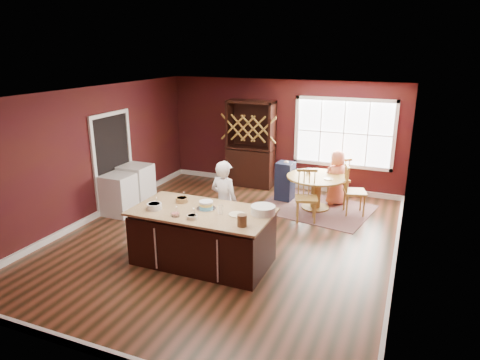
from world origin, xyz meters
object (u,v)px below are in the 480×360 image
toddler (288,166)px  hutch (251,144)px  chair_north (338,178)px  washer (119,195)px  dining_table (316,186)px  high_chair (285,180)px  layer_cake (206,205)px  kitchen_island (203,238)px  dryer (137,185)px  chair_south (307,196)px  seated_woman (337,178)px  chair_east (355,190)px  baker (224,203)px

toddler → hutch: (-1.19, 0.66, 0.28)m
chair_north → washer: (-4.16, -2.76, -0.08)m
dining_table → high_chair: high_chair is taller
dining_table → chair_north: 0.90m
layer_cake → high_chair: (0.35, 3.36, -0.51)m
kitchen_island → dryer: dryer is taller
kitchen_island → chair_south: size_ratio=2.12×
seated_woman → dryer: seated_woman is taller
chair_south → chair_east: bearing=24.6°
chair_north → hutch: size_ratio=0.47×
seated_woman → hutch: size_ratio=0.57×
chair_south → layer_cake: bearing=-132.8°
toddler → hutch: bearing=150.8°
chair_north → dryer: size_ratio=1.12×
chair_east → chair_south: (-0.86, -0.76, -0.01)m
chair_south → hutch: size_ratio=0.49×
kitchen_island → chair_south: chair_south is taller
washer → dryer: bearing=90.0°
hutch → chair_north: bearing=-4.6°
dining_table → kitchen_island: bearing=-110.5°
kitchen_island → high_chair: high_chair is taller
kitchen_island → hutch: bearing=100.2°
baker → high_chair: baker is taller
high_chair → dryer: high_chair is taller
dining_table → seated_woman: 0.58m
kitchen_island → chair_north: (1.52, 4.00, 0.08)m
chair_south → seated_woman: 1.29m
layer_cake → high_chair: bearing=84.0°
dining_table → layer_cake: 3.31m
layer_cake → seated_woman: seated_woman is taller
toddler → hutch: size_ratio=0.12×
layer_cake → dryer: (-2.67, 1.78, -0.52)m
washer → dryer: (0.00, 0.64, 0.02)m
chair_south → baker: bearing=-142.1°
chair_south → toddler: bearing=105.9°
kitchen_island → baker: size_ratio=1.46×
baker → washer: baker is taller
toddler → baker: bearing=-98.4°
dining_table → chair_south: 0.78m
dining_table → chair_east: (0.84, -0.01, 0.02)m
chair_east → chair_north: chair_east is taller
kitchen_island → hutch: hutch is taller
baker → hutch: hutch is taller
chair_east → chair_south: chair_east is taller
high_chair → hutch: 1.48m
baker → high_chair: bearing=-84.9°
chair_east → washer: 5.03m
high_chair → dining_table: bearing=-15.1°
toddler → dryer: toddler is taller
layer_cake → chair_north: size_ratio=0.31×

